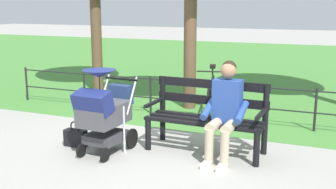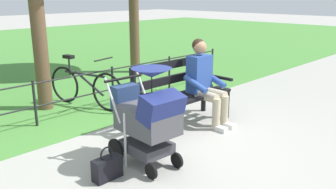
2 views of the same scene
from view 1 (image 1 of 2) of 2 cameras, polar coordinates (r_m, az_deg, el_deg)
ground_plane at (r=5.98m, az=-2.62°, el=-6.95°), size 60.00×60.00×0.00m
grass_lawn at (r=14.25m, az=12.60°, el=4.05°), size 40.00×16.00×0.01m
park_bench at (r=5.65m, az=5.48°, el=-2.59°), size 1.61×0.64×0.96m
person_on_bench at (r=5.32m, az=7.86°, el=-1.89°), size 0.54×0.74×1.28m
stroller at (r=5.56m, az=-8.85°, el=-2.20°), size 0.55×0.92×1.15m
handbag at (r=6.03m, az=-12.64°, el=-5.81°), size 0.32×0.14×0.37m
park_fence at (r=7.29m, az=2.67°, el=-0.01°), size 7.20×0.04×0.70m
bicycle at (r=7.48m, az=5.94°, el=-0.18°), size 0.52×1.63×0.89m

